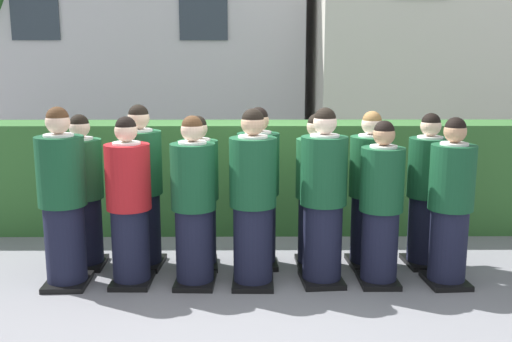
# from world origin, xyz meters

# --- Properties ---
(ground_plane) EXTENTS (60.00, 60.00, 0.00)m
(ground_plane) POSITION_xyz_m (0.00, 0.00, 0.00)
(ground_plane) COLOR slate
(student_front_row_0) EXTENTS (0.44, 0.50, 1.70)m
(student_front_row_0) POSITION_xyz_m (-1.80, -0.02, 0.81)
(student_front_row_0) COLOR black
(student_front_row_0) RESTS_ON ground
(student_in_red_blazer) EXTENTS (0.42, 0.50, 1.61)m
(student_in_red_blazer) POSITION_xyz_m (-1.19, 0.01, 0.76)
(student_in_red_blazer) COLOR black
(student_in_red_blazer) RESTS_ON ground
(student_front_row_2) EXTENTS (0.42, 0.51, 1.62)m
(student_front_row_2) POSITION_xyz_m (-0.58, -0.02, 0.77)
(student_front_row_2) COLOR black
(student_front_row_2) RESTS_ON ground
(student_front_row_3) EXTENTS (0.44, 0.53, 1.68)m
(student_front_row_3) POSITION_xyz_m (-0.03, -0.02, 0.80)
(student_front_row_3) COLOR black
(student_front_row_3) RESTS_ON ground
(student_front_row_4) EXTENTS (0.44, 0.51, 1.68)m
(student_front_row_4) POSITION_xyz_m (0.63, 0.03, 0.80)
(student_front_row_4) COLOR black
(student_front_row_4) RESTS_ON ground
(student_front_row_5) EXTENTS (0.41, 0.49, 1.57)m
(student_front_row_5) POSITION_xyz_m (1.17, -0.00, 0.75)
(student_front_row_5) COLOR black
(student_front_row_5) RESTS_ON ground
(student_front_row_6) EXTENTS (0.42, 0.52, 1.60)m
(student_front_row_6) POSITION_xyz_m (1.82, -0.02, 0.76)
(student_front_row_6) COLOR black
(student_front_row_6) RESTS_ON ground
(student_rear_row_0) EXTENTS (0.41, 0.46, 1.58)m
(student_rear_row_0) POSITION_xyz_m (-1.75, 0.49, 0.75)
(student_rear_row_0) COLOR black
(student_rear_row_0) RESTS_ON ground
(student_rear_row_1) EXTENTS (0.44, 0.54, 1.67)m
(student_rear_row_1) POSITION_xyz_m (-1.16, 0.50, 0.80)
(student_rear_row_1) COLOR black
(student_rear_row_1) RESTS_ON ground
(student_rear_row_2) EXTENTS (0.41, 0.51, 1.57)m
(student_rear_row_2) POSITION_xyz_m (-0.58, 0.47, 0.74)
(student_rear_row_2) COLOR black
(student_rear_row_2) RESTS_ON ground
(student_rear_row_3) EXTENTS (0.43, 0.53, 1.65)m
(student_rear_row_3) POSITION_xyz_m (0.02, 0.51, 0.78)
(student_rear_row_3) COLOR black
(student_rear_row_3) RESTS_ON ground
(student_rear_row_4) EXTENTS (0.41, 0.51, 1.58)m
(student_rear_row_4) POSITION_xyz_m (0.61, 0.49, 0.75)
(student_rear_row_4) COLOR black
(student_rear_row_4) RESTS_ON ground
(student_rear_row_5) EXTENTS (0.42, 0.49, 1.61)m
(student_rear_row_5) POSITION_xyz_m (1.16, 0.50, 0.76)
(student_rear_row_5) COLOR black
(student_rear_row_5) RESTS_ON ground
(student_rear_row_6) EXTENTS (0.41, 0.52, 1.59)m
(student_rear_row_6) POSITION_xyz_m (1.75, 0.51, 0.75)
(student_rear_row_6) COLOR black
(student_rear_row_6) RESTS_ON ground
(hedge) EXTENTS (9.79, 0.70, 1.34)m
(hedge) POSITION_xyz_m (0.00, 1.83, 0.67)
(hedge) COLOR #33662D
(hedge) RESTS_ON ground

